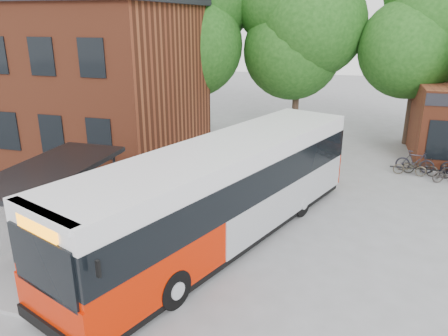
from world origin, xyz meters
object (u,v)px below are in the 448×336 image
(city_bus, at_px, (224,193))
(bicycle_0, at_px, (410,167))
(bicycle_1, at_px, (415,162))
(bicycle_2, at_px, (420,167))
(bus_shelter, at_px, (56,208))
(bicycle_3, at_px, (448,174))

(city_bus, xyz_separation_m, bicycle_0, (6.95, 8.79, -1.31))
(bicycle_0, height_order, bicycle_1, bicycle_1)
(bicycle_0, relative_size, bicycle_2, 0.94)
(bicycle_2, bearing_deg, bus_shelter, 143.13)
(bicycle_3, bearing_deg, bicycle_2, 32.77)
(city_bus, relative_size, bicycle_2, 8.24)
(bicycle_0, xyz_separation_m, bicycle_1, (0.29, 0.58, 0.14))
(bicycle_1, distance_m, bicycle_2, 0.46)
(bicycle_1, height_order, bicycle_3, bicycle_1)
(bicycle_1, relative_size, bicycle_2, 1.12)
(city_bus, relative_size, bicycle_3, 9.02)
(bus_shelter, distance_m, bicycle_1, 16.91)
(bicycle_2, bearing_deg, city_bus, 152.08)
(city_bus, bearing_deg, bicycle_2, 71.35)
(bicycle_0, bearing_deg, bicycle_2, -66.06)
(city_bus, distance_m, bicycle_2, 11.73)
(bus_shelter, relative_size, city_bus, 0.52)
(bicycle_2, bearing_deg, bicycle_3, -113.62)
(city_bus, height_order, bicycle_0, city_bus)
(bus_shelter, bearing_deg, bicycle_2, 41.37)
(city_bus, xyz_separation_m, bicycle_3, (8.54, 8.19, -1.26))
(bicycle_2, height_order, bicycle_3, bicycle_3)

